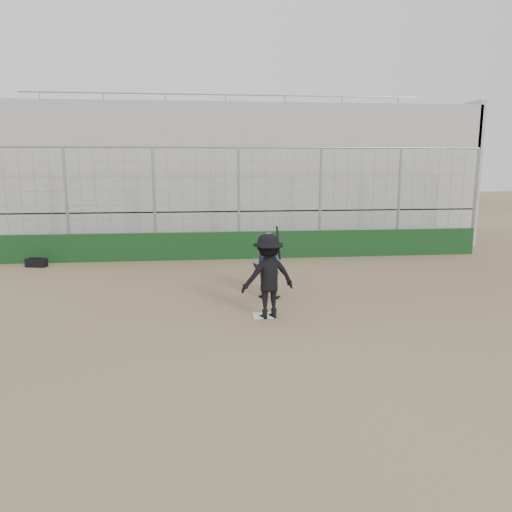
{
  "coord_description": "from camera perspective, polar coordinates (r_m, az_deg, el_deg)",
  "views": [
    {
      "loc": [
        -1.38,
        -10.97,
        3.52
      ],
      "look_at": [
        0.0,
        1.4,
        1.15
      ],
      "focal_mm": 35.0,
      "sensor_mm": 36.0,
      "label": 1
    }
  ],
  "objects": [
    {
      "name": "batter_at_plate",
      "position": [
        11.29,
        1.4,
        -2.31
      ],
      "size": [
        1.38,
        1.0,
        2.06
      ],
      "color": "black",
      "rests_on": "ground"
    },
    {
      "name": "bleachers",
      "position": [
        22.97,
        -2.96,
        9.28
      ],
      "size": [
        20.25,
        6.7,
        6.98
      ],
      "color": "#9F9F9F",
      "rests_on": "ground"
    },
    {
      "name": "umpire",
      "position": [
        13.49,
        1.41,
        -1.09
      ],
      "size": [
        0.65,
        0.47,
        1.49
      ],
      "primitive_type": "imported",
      "rotation": [
        0.0,
        0.0,
        3.01
      ],
      "color": "#4F5464",
      "rests_on": "ground"
    },
    {
      "name": "equipment_bag",
      "position": [
        18.42,
        -23.8,
        -0.7
      ],
      "size": [
        0.73,
        0.43,
        0.33
      ],
      "color": "black",
      "rests_on": "ground"
    },
    {
      "name": "home_plate",
      "position": [
        11.6,
        0.77,
        -6.82
      ],
      "size": [
        0.44,
        0.44,
        0.02
      ],
      "primitive_type": "cube",
      "color": "white",
      "rests_on": "ground"
    },
    {
      "name": "backstop",
      "position": [
        18.2,
        -1.96,
        2.68
      ],
      "size": [
        18.1,
        0.25,
        4.04
      ],
      "color": "#103414",
      "rests_on": "ground"
    },
    {
      "name": "catcher_crouched",
      "position": [
        12.98,
        1.23,
        -2.53
      ],
      "size": [
        0.93,
        0.84,
        1.07
      ],
      "color": "black",
      "rests_on": "ground"
    },
    {
      "name": "ground",
      "position": [
        11.6,
        0.77,
        -6.88
      ],
      "size": [
        90.0,
        90.0,
        0.0
      ],
      "primitive_type": "plane",
      "color": "brown",
      "rests_on": "ground"
    }
  ]
}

